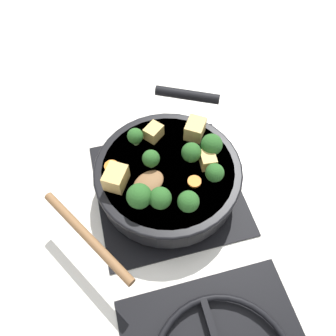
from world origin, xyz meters
The scene contains 18 objects.
ground_plane centered at (0.00, 0.00, 0.00)m, with size 2.40×2.40×0.00m, color white.
front_burner_grate centered at (0.00, 0.00, 0.01)m, with size 0.31×0.31×0.03m.
skillet_pan centered at (0.00, 0.00, 0.06)m, with size 0.33×0.40×0.06m.
wooden_spoon centered at (0.12, 0.07, 0.09)m, with size 0.24×0.22×0.02m.
tofu_cube_center_large centered at (0.10, 0.01, 0.10)m, with size 0.05×0.04×0.04m, color tan.
tofu_cube_near_handle centered at (-0.08, -0.07, 0.10)m, with size 0.05×0.04×0.04m, color tan.
tofu_cube_east_chunk centered at (0.01, -0.09, 0.10)m, with size 0.04×0.03×0.03m, color tan.
tofu_cube_west_chunk centered at (-0.08, 0.01, 0.10)m, with size 0.04×0.03×0.03m, color tan.
broccoli_floret_near_spoon centered at (-0.08, 0.05, 0.11)m, with size 0.04×0.04×0.04m.
broccoli_floret_center_top centered at (-0.05, -0.01, 0.11)m, with size 0.04×0.04×0.05m.
broccoli_floret_east_rim centered at (0.05, -0.08, 0.11)m, with size 0.03×0.03×0.04m.
broccoli_floret_west_rim centered at (0.03, -0.01, 0.11)m, with size 0.04×0.04×0.04m.
broccoli_floret_north_edge centered at (-0.09, -0.01, 0.11)m, with size 0.04×0.04×0.05m.
broccoli_floret_south_cluster centered at (-0.01, 0.10, 0.11)m, with size 0.04×0.04×0.05m.
broccoli_floret_mid_floret centered at (0.07, 0.06, 0.11)m, with size 0.05×0.05×0.05m.
broccoli_floret_small_inner centered at (0.03, 0.08, 0.11)m, with size 0.04×0.04×0.05m.
carrot_slice_orange_thin centered at (0.11, -0.03, 0.09)m, with size 0.03×0.03×0.01m, color orange.
carrot_slice_near_center centered at (-0.04, 0.05, 0.09)m, with size 0.03×0.03×0.01m, color orange.
Camera 1 is at (0.09, 0.35, 0.63)m, focal length 35.00 mm.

